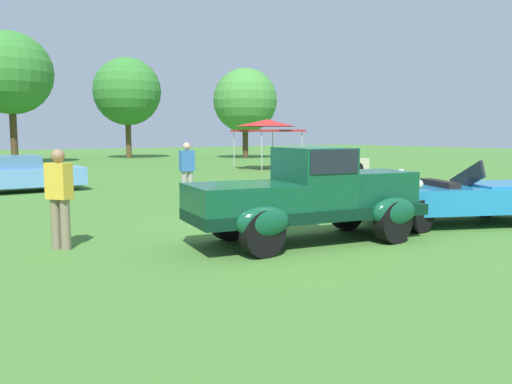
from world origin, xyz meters
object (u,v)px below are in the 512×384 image
at_px(canopy_tent_center_field, 268,125).
at_px(spectator_by_row, 187,169).
at_px(spectator_near_truck, 59,196).
at_px(show_car_cream, 325,164).
at_px(neighbor_convertible, 460,197).
at_px(feature_pickup_truck, 309,194).
at_px(show_car_skyblue, 12,174).

bearing_deg(canopy_tent_center_field, spectator_by_row, -136.04).
bearing_deg(spectator_near_truck, show_car_cream, 31.57).
relative_size(neighbor_convertible, canopy_tent_center_field, 1.52).
height_order(feature_pickup_truck, show_car_cream, feature_pickup_truck).
height_order(neighbor_convertible, show_car_cream, neighbor_convertible).
relative_size(feature_pickup_truck, spectator_by_row, 2.68).
bearing_deg(canopy_tent_center_field, show_car_skyblue, -162.82).
relative_size(show_car_skyblue, canopy_tent_center_field, 1.52).
distance_m(neighbor_convertible, spectator_by_row, 7.55).
xyz_separation_m(feature_pickup_truck, spectator_near_truck, (-3.83, 1.91, 0.05)).
xyz_separation_m(feature_pickup_truck, canopy_tent_center_field, (10.56, 15.81, 1.56)).
height_order(spectator_by_row, canopy_tent_center_field, canopy_tent_center_field).
distance_m(show_car_cream, spectator_by_row, 9.53).
distance_m(show_car_cream, canopy_tent_center_field, 5.96).
bearing_deg(canopy_tent_center_field, neighbor_convertible, -112.27).
distance_m(spectator_near_truck, canopy_tent_center_field, 20.06).
bearing_deg(spectator_near_truck, show_car_skyblue, 84.74).
distance_m(show_car_skyblue, spectator_near_truck, 9.77).
bearing_deg(spectator_by_row, canopy_tent_center_field, 43.96).
bearing_deg(show_car_cream, spectator_near_truck, -148.43).
height_order(show_car_skyblue, canopy_tent_center_field, canopy_tent_center_field).
relative_size(feature_pickup_truck, neighbor_convertible, 1.01).
bearing_deg(show_car_cream, spectator_by_row, -157.02).
relative_size(show_car_cream, spectator_near_truck, 2.76).
height_order(feature_pickup_truck, spectator_by_row, feature_pickup_truck).
xyz_separation_m(show_car_skyblue, show_car_cream, (12.60, -1.43, 0.00)).
height_order(feature_pickup_truck, canopy_tent_center_field, canopy_tent_center_field).
xyz_separation_m(feature_pickup_truck, spectator_by_row, (0.90, 6.49, 0.05)).
bearing_deg(show_car_cream, show_car_skyblue, 173.54).
bearing_deg(show_car_skyblue, neighbor_convertible, -60.41).
height_order(show_car_skyblue, show_car_cream, same).
xyz_separation_m(show_car_skyblue, spectator_near_truck, (-0.89, -9.72, 0.31)).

